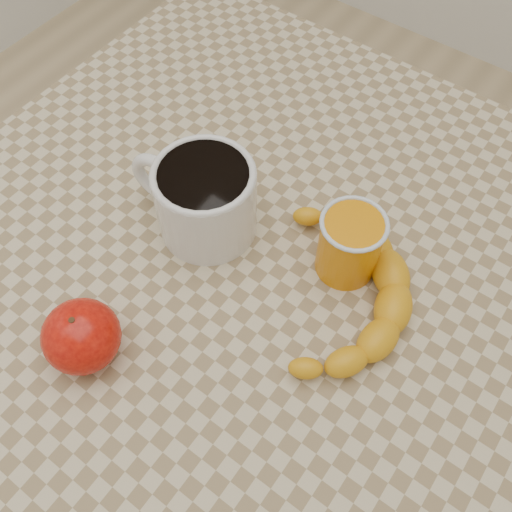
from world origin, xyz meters
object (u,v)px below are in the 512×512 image
Objects in this scene: orange_juice_glass at (349,244)px; banana at (343,291)px; apple at (81,336)px; coffee_mug at (203,197)px; table at (256,302)px.

orange_juice_glass reaches higher than banana.
apple reaches higher than banana.
coffee_mug reaches higher than orange_juice_glass.
coffee_mug is at bearing -163.75° from orange_juice_glass.
banana is at bearing 48.76° from apple.
table is 0.23m from apple.
apple is at bearing -123.06° from orange_juice_glass.
orange_juice_glass is (0.16, 0.05, -0.01)m from coffee_mug.
coffee_mug is 1.95× the size of orange_juice_glass.
coffee_mug reaches higher than apple.
table is at bearing -8.44° from coffee_mug.
coffee_mug is at bearing 159.57° from banana.
banana is (0.10, 0.02, 0.11)m from table.
coffee_mug is at bearing 171.56° from table.
banana is at bearing 10.68° from table.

